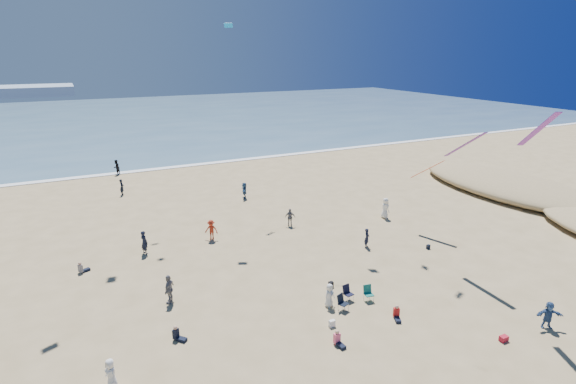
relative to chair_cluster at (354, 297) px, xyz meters
name	(u,v)px	position (x,y,z in m)	size (l,w,h in m)	color
ocean	(110,120)	(-5.56, 88.89, -0.47)	(220.00, 100.00, 0.06)	#476B84
surf_line	(149,170)	(-5.56, 38.89, -0.46)	(220.00, 1.20, 0.08)	white
standing_flyers	(264,243)	(-2.07, 9.14, 0.37)	(25.81, 53.68, 1.94)	#2F4D82
seated_group	(260,335)	(-6.63, -0.99, -0.08)	(17.16, 25.49, 0.84)	silver
chair_cluster	(354,297)	(0.00, 0.00, 0.00)	(2.73, 1.53, 1.00)	black
white_tote	(332,323)	(-2.44, -1.45, -0.30)	(0.35, 0.20, 0.40)	white
black_backpack	(331,284)	(-0.17, 2.38, -0.31)	(0.30, 0.22, 0.38)	black
cooler	(504,339)	(5.12, -6.66, -0.35)	(0.45, 0.30, 0.30)	#B1192B
navy_bag	(428,247)	(9.84, 4.12, -0.33)	(0.28, 0.18, 0.34)	black
kites_aloft	(352,51)	(4.06, 7.30, 14.35)	(41.78, 35.01, 27.11)	white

